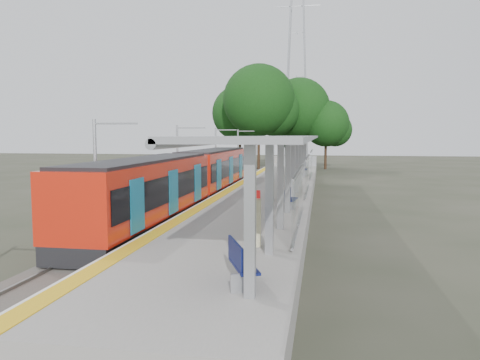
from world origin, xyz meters
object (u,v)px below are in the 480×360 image
bench_mid (290,198)px  info_pillar_far (292,172)px  bench_far (304,168)px  info_pillar_near (255,222)px  bench_near (240,262)px  train (188,178)px  litter_bin (270,192)px

bench_mid → info_pillar_far: size_ratio=0.93×
bench_far → info_pillar_near: (-0.56, -29.13, 0.20)m
bench_mid → info_pillar_near: bearing=-87.1°
bench_near → bench_far: bearing=67.4°
info_pillar_far → bench_near: bearing=-109.2°
train → bench_far: (6.47, 16.72, -0.43)m
bench_mid → bench_far: size_ratio=0.86×
bench_near → info_pillar_near: bearing=70.9°
bench_near → bench_far: (0.35, 33.19, 0.05)m
train → info_pillar_far: size_ratio=17.38×
info_pillar_far → litter_bin: info_pillar_far is taller
bench_far → info_pillar_near: 29.14m
bench_near → info_pillar_near: info_pillar_near is taller
train → litter_bin: 5.34m
litter_bin → bench_near: bearing=-86.5°
train → litter_bin: size_ratio=28.70×
train → bench_mid: size_ratio=18.59×
info_pillar_far → bench_far: bearing=62.3°
bench_near → info_pillar_far: 27.57m
train → bench_mid: 7.59m
bench_near → litter_bin: (-0.93, 15.37, -0.09)m
bench_mid → bench_far: (-0.04, 20.58, 0.10)m
bench_mid → bench_far: bench_far is taller
bench_far → info_pillar_far: info_pillar_far is taller
info_pillar_near → bench_near: bearing=-75.0°
train → info_pillar_far: 12.49m
bench_near → info_pillar_far: size_ratio=1.03×
bench_far → info_pillar_far: (-0.75, -5.62, 0.07)m
train → bench_far: size_ratio=15.96×
info_pillar_near → litter_bin: 11.34m
bench_mid → info_pillar_near: size_ratio=0.79×
train → info_pillar_far: (5.72, 11.10, -0.36)m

